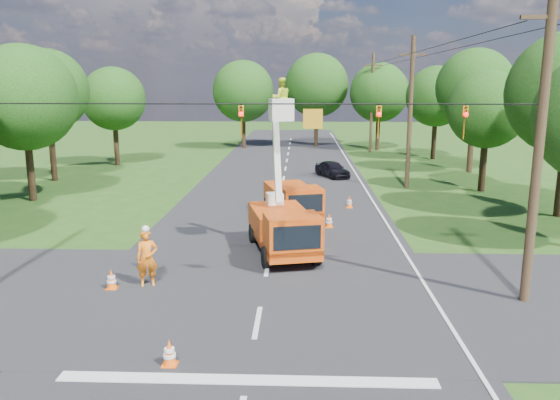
{
  "coord_description": "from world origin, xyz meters",
  "views": [
    {
      "loc": [
        1.22,
        -14.87,
        6.87
      ],
      "look_at": [
        0.47,
        5.3,
        2.6
      ],
      "focal_mm": 35.0,
      "sensor_mm": 36.0,
      "label": 1
    }
  ],
  "objects_px": {
    "second_truck": "(293,200)",
    "tree_right_d": "(475,87)",
    "tree_right_c": "(487,110)",
    "tree_right_e": "(436,96)",
    "traffic_cone_6": "(349,202)",
    "bucket_truck": "(283,219)",
    "tree_left_d": "(24,98)",
    "ground_worker": "(147,258)",
    "tree_left_f": "(114,99)",
    "pole_right_mid": "(410,112)",
    "tree_far_b": "(317,85)",
    "tree_far_c": "(379,93)",
    "pole_right_near": "(539,144)",
    "traffic_cone_0": "(169,353)",
    "distant_car": "(332,169)",
    "tree_left_e": "(47,90)",
    "traffic_cone_1": "(302,242)",
    "traffic_cone_2": "(329,221)",
    "tree_far_a": "(243,91)",
    "traffic_cone_3": "(111,279)",
    "pole_right_far": "(372,102)"
  },
  "relations": [
    {
      "from": "tree_left_d",
      "to": "tree_right_d",
      "type": "xyz_separation_m",
      "value": [
        29.8,
        12.0,
        0.55
      ]
    },
    {
      "from": "ground_worker",
      "to": "bucket_truck",
      "type": "bearing_deg",
      "value": 22.65
    },
    {
      "from": "traffic_cone_6",
      "to": "tree_right_c",
      "type": "relative_size",
      "value": 0.09
    },
    {
      "from": "traffic_cone_2",
      "to": "tree_right_c",
      "type": "height_order",
      "value": "tree_right_c"
    },
    {
      "from": "traffic_cone_1",
      "to": "tree_left_e",
      "type": "xyz_separation_m",
      "value": [
        -18.12,
        16.61,
        6.13
      ]
    },
    {
      "from": "bucket_truck",
      "to": "tree_right_c",
      "type": "distance_m",
      "value": 19.43
    },
    {
      "from": "distant_car",
      "to": "traffic_cone_6",
      "type": "bearing_deg",
      "value": -112.75
    },
    {
      "from": "second_truck",
      "to": "tree_right_d",
      "type": "height_order",
      "value": "tree_right_d"
    },
    {
      "from": "tree_right_d",
      "to": "distant_car",
      "type": "bearing_deg",
      "value": -165.5
    },
    {
      "from": "tree_right_c",
      "to": "tree_right_d",
      "type": "height_order",
      "value": "tree_right_d"
    },
    {
      "from": "traffic_cone_0",
      "to": "tree_far_c",
      "type": "distance_m",
      "value": 48.28
    },
    {
      "from": "traffic_cone_0",
      "to": "tree_right_c",
      "type": "xyz_separation_m",
      "value": [
        15.19,
        23.54,
        4.95
      ]
    },
    {
      "from": "tree_right_e",
      "to": "tree_far_c",
      "type": "distance_m",
      "value": 8.22
    },
    {
      "from": "tree_left_d",
      "to": "tree_far_c",
      "type": "bearing_deg",
      "value": 47.78
    },
    {
      "from": "ground_worker",
      "to": "tree_left_f",
      "type": "distance_m",
      "value": 31.36
    },
    {
      "from": "bucket_truck",
      "to": "second_truck",
      "type": "xyz_separation_m",
      "value": [
        0.32,
        5.98,
        -0.48
      ]
    },
    {
      "from": "tree_far_a",
      "to": "tree_far_c",
      "type": "height_order",
      "value": "tree_far_a"
    },
    {
      "from": "pole_right_near",
      "to": "tree_far_c",
      "type": "distance_m",
      "value": 42.02
    },
    {
      "from": "traffic_cone_0",
      "to": "tree_right_c",
      "type": "distance_m",
      "value": 28.45
    },
    {
      "from": "tree_left_e",
      "to": "tree_right_e",
      "type": "xyz_separation_m",
      "value": [
        30.6,
        13.0,
        -0.68
      ]
    },
    {
      "from": "bucket_truck",
      "to": "tree_left_e",
      "type": "relative_size",
      "value": 0.76
    },
    {
      "from": "tree_right_d",
      "to": "tree_far_b",
      "type": "distance_m",
      "value": 21.52
    },
    {
      "from": "bucket_truck",
      "to": "second_truck",
      "type": "height_order",
      "value": "bucket_truck"
    },
    {
      "from": "tree_right_c",
      "to": "tree_left_f",
      "type": "bearing_deg",
      "value": 158.55
    },
    {
      "from": "traffic_cone_6",
      "to": "tree_left_d",
      "type": "xyz_separation_m",
      "value": [
        -19.03,
        1.53,
        5.77
      ]
    },
    {
      "from": "traffic_cone_2",
      "to": "traffic_cone_6",
      "type": "bearing_deg",
      "value": 72.66
    },
    {
      "from": "tree_left_d",
      "to": "tree_right_e",
      "type": "height_order",
      "value": "tree_left_d"
    },
    {
      "from": "tree_right_c",
      "to": "tree_right_e",
      "type": "height_order",
      "value": "tree_right_e"
    },
    {
      "from": "traffic_cone_0",
      "to": "tree_right_d",
      "type": "height_order",
      "value": "tree_right_d"
    },
    {
      "from": "pole_right_near",
      "to": "tree_far_b",
      "type": "distance_m",
      "value": 45.37
    },
    {
      "from": "traffic_cone_3",
      "to": "pole_right_near",
      "type": "xyz_separation_m",
      "value": [
        13.7,
        -0.56,
        4.75
      ]
    },
    {
      "from": "tree_far_b",
      "to": "traffic_cone_3",
      "type": "bearing_deg",
      "value": -100.45
    },
    {
      "from": "tree_far_a",
      "to": "traffic_cone_3",
      "type": "bearing_deg",
      "value": -90.27
    },
    {
      "from": "traffic_cone_0",
      "to": "tree_left_d",
      "type": "distance_m",
      "value": 24.17
    },
    {
      "from": "tree_right_d",
      "to": "tree_left_d",
      "type": "bearing_deg",
      "value": -158.07
    },
    {
      "from": "traffic_cone_2",
      "to": "pole_right_far",
      "type": "xyz_separation_m",
      "value": [
        5.84,
        30.92,
        4.75
      ]
    },
    {
      "from": "pole_right_near",
      "to": "tree_far_c",
      "type": "xyz_separation_m",
      "value": [
        1.0,
        42.0,
        0.96
      ]
    },
    {
      "from": "traffic_cone_6",
      "to": "tree_left_e",
      "type": "height_order",
      "value": "tree_left_e"
    },
    {
      "from": "tree_far_b",
      "to": "tree_far_c",
      "type": "bearing_deg",
      "value": -24.78
    },
    {
      "from": "distant_car",
      "to": "tree_left_e",
      "type": "relative_size",
      "value": 0.39
    },
    {
      "from": "second_truck",
      "to": "tree_right_d",
      "type": "relative_size",
      "value": 0.58
    },
    {
      "from": "traffic_cone_6",
      "to": "tree_far_a",
      "type": "relative_size",
      "value": 0.07
    },
    {
      "from": "ground_worker",
      "to": "tree_left_f",
      "type": "height_order",
      "value": "tree_left_f"
    },
    {
      "from": "ground_worker",
      "to": "traffic_cone_1",
      "type": "bearing_deg",
      "value": 22.46
    },
    {
      "from": "tree_far_b",
      "to": "tree_far_c",
      "type": "xyz_separation_m",
      "value": [
        6.5,
        -3.0,
        -0.75
      ]
    },
    {
      "from": "tree_right_c",
      "to": "ground_worker",
      "type": "bearing_deg",
      "value": -133.62
    },
    {
      "from": "tree_right_d",
      "to": "tree_far_a",
      "type": "xyz_separation_m",
      "value": [
        -19.8,
        16.0,
        -0.49
      ]
    },
    {
      "from": "bucket_truck",
      "to": "pole_right_mid",
      "type": "height_order",
      "value": "pole_right_mid"
    },
    {
      "from": "tree_left_d",
      "to": "pole_right_far",
      "type": "bearing_deg",
      "value": 46.77
    },
    {
      "from": "tree_far_b",
      "to": "distant_car",
      "type": "bearing_deg",
      "value": -88.16
    }
  ]
}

